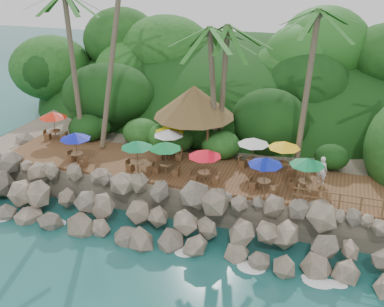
% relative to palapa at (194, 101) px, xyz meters
% --- Properties ---
extents(ground, '(140.00, 140.00, 0.00)m').
position_rel_palapa_xyz_m(ground, '(0.96, -9.36, -5.79)').
color(ground, '#19514F').
rests_on(ground, ground).
extents(land_base, '(32.00, 25.20, 2.10)m').
position_rel_palapa_xyz_m(land_base, '(0.96, 6.64, -4.74)').
color(land_base, gray).
rests_on(land_base, ground).
extents(jungle_hill, '(44.80, 28.00, 15.40)m').
position_rel_palapa_xyz_m(jungle_hill, '(0.96, 14.14, -5.79)').
color(jungle_hill, '#143811').
rests_on(jungle_hill, ground).
extents(seawall, '(29.00, 4.00, 2.30)m').
position_rel_palapa_xyz_m(seawall, '(0.96, -7.36, -4.64)').
color(seawall, gray).
rests_on(seawall, ground).
extents(terrace, '(26.00, 5.00, 0.20)m').
position_rel_palapa_xyz_m(terrace, '(0.96, -3.36, -3.59)').
color(terrace, brown).
rests_on(terrace, land_base).
extents(jungle_foliage, '(44.00, 16.00, 12.00)m').
position_rel_palapa_xyz_m(jungle_foliage, '(0.96, 5.64, -5.79)').
color(jungle_foliage, '#143811').
rests_on(jungle_foliage, ground).
extents(foam_line, '(25.20, 0.80, 0.06)m').
position_rel_palapa_xyz_m(foam_line, '(0.96, -9.06, -5.76)').
color(foam_line, white).
rests_on(foam_line, ground).
extents(palms, '(28.71, 6.76, 15.28)m').
position_rel_palapa_xyz_m(palms, '(1.77, -0.51, 6.65)').
color(palms, brown).
rests_on(palms, ground).
extents(palapa, '(5.66, 5.66, 4.60)m').
position_rel_palapa_xyz_m(palapa, '(0.00, 0.00, 0.00)').
color(palapa, brown).
rests_on(palapa, ground).
extents(dining_clusters, '(20.47, 5.22, 2.19)m').
position_rel_palapa_xyz_m(dining_clusters, '(0.56, -3.54, -1.67)').
color(dining_clusters, brown).
rests_on(dining_clusters, terrace).
extents(railing, '(8.30, 0.10, 1.00)m').
position_rel_palapa_xyz_m(railing, '(11.78, -5.71, -2.89)').
color(railing, brown).
rests_on(railing, terrace).
extents(waiter, '(0.75, 0.62, 1.77)m').
position_rel_palapa_xyz_m(waiter, '(8.99, -2.82, -2.61)').
color(waiter, white).
rests_on(waiter, terrace).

